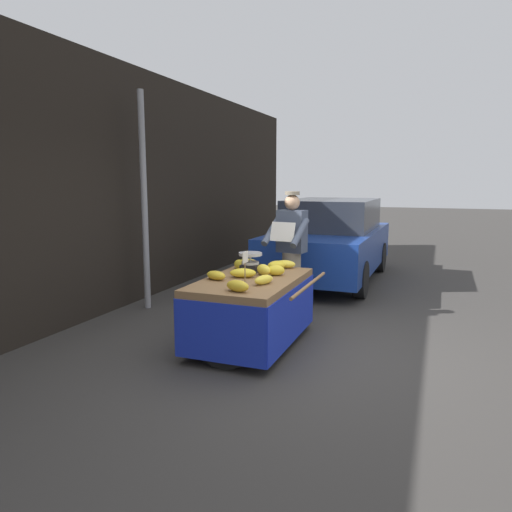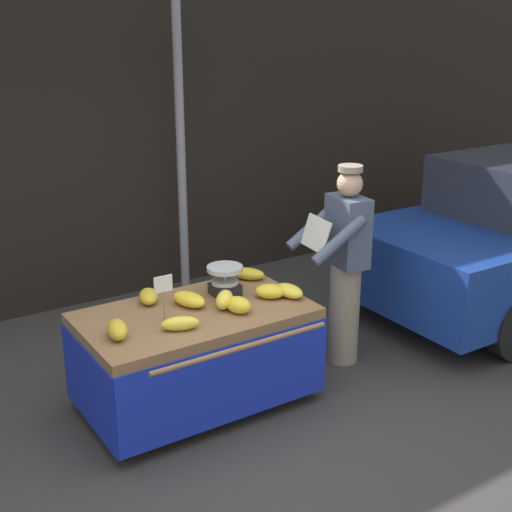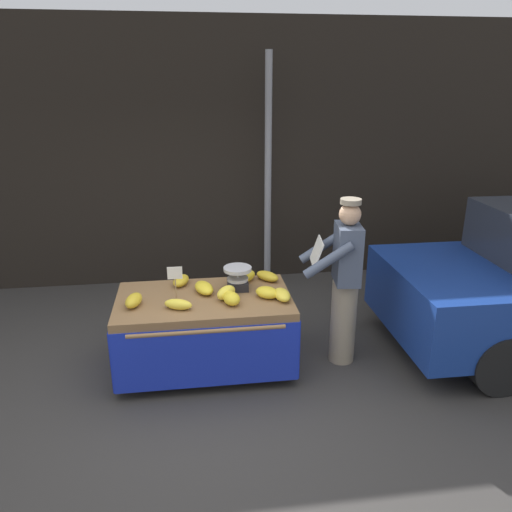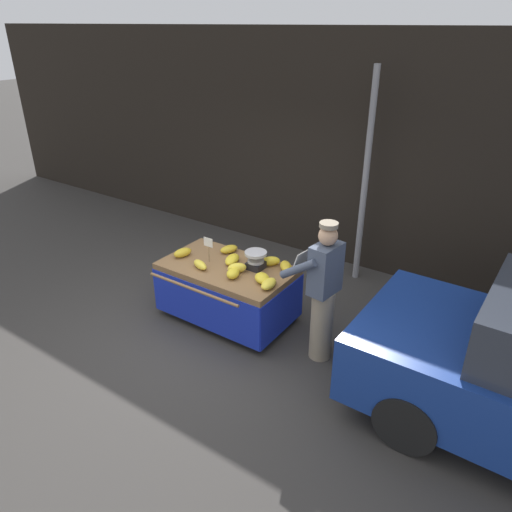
{
  "view_description": "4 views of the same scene",
  "coord_description": "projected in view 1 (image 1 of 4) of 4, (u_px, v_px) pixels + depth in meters",
  "views": [
    {
      "loc": [
        -4.81,
        -1.31,
        1.86
      ],
      "look_at": [
        0.56,
        0.76,
        0.95
      ],
      "focal_mm": 33.46,
      "sensor_mm": 36.0,
      "label": 1
    },
    {
      "loc": [
        -2.13,
        -3.56,
        2.82
      ],
      "look_at": [
        0.56,
        0.57,
        1.13
      ],
      "focal_mm": 48.7,
      "sensor_mm": 36.0,
      "label": 2
    },
    {
      "loc": [
        -0.06,
        -3.84,
        2.78
      ],
      "look_at": [
        0.57,
        0.67,
        1.16
      ],
      "focal_mm": 35.23,
      "sensor_mm": 36.0,
      "label": 3
    },
    {
      "loc": [
        3.41,
        -3.63,
        3.59
      ],
      "look_at": [
        0.43,
        0.74,
        0.98
      ],
      "focal_mm": 33.41,
      "sensor_mm": 36.0,
      "label": 4
    }
  ],
  "objects": [
    {
      "name": "ground_plane",
      "position": [
        303.0,
        353.0,
        5.19
      ],
      "size": [
        60.0,
        60.0,
        0.0
      ],
      "primitive_type": "plane",
      "color": "#383533"
    },
    {
      "name": "back_wall",
      "position": [
        65.0,
        187.0,
        6.02
      ],
      "size": [
        16.0,
        0.24,
        3.55
      ],
      "primitive_type": "cube",
      "color": "black",
      "rests_on": "ground"
    },
    {
      "name": "street_pole",
      "position": [
        144.0,
        202.0,
        6.81
      ],
      "size": [
        0.09,
        0.09,
        3.11
      ],
      "primitive_type": "cylinder",
      "color": "gray",
      "rests_on": "ground"
    },
    {
      "name": "banana_cart",
      "position": [
        251.0,
        297.0,
        5.37
      ],
      "size": [
        1.71,
        1.19,
        0.78
      ],
      "color": "olive",
      "rests_on": "ground"
    },
    {
      "name": "weighing_scale",
      "position": [
        250.0,
        262.0,
        5.69
      ],
      "size": [
        0.28,
        0.28,
        0.23
      ],
      "color": "black",
      "rests_on": "banana_cart"
    },
    {
      "name": "price_sign",
      "position": [
        245.0,
        260.0,
        5.04
      ],
      "size": [
        0.14,
        0.01,
        0.34
      ],
      "color": "#997A51",
      "rests_on": "banana_cart"
    },
    {
      "name": "banana_bunch_0",
      "position": [
        285.0,
        264.0,
        5.95
      ],
      "size": [
        0.17,
        0.28,
        0.1
      ],
      "primitive_type": "ellipsoid",
      "rotation": [
        0.0,
        0.0,
        0.11
      ],
      "color": "yellow",
      "rests_on": "banana_cart"
    },
    {
      "name": "banana_bunch_1",
      "position": [
        277.0,
        265.0,
        5.85
      ],
      "size": [
        0.29,
        0.28,
        0.11
      ],
      "primitive_type": "ellipsoid",
      "rotation": [
        0.0,
        0.0,
        0.88
      ],
      "color": "yellow",
      "rests_on": "banana_cart"
    },
    {
      "name": "banana_bunch_2",
      "position": [
        247.0,
        263.0,
        6.07
      ],
      "size": [
        0.28,
        0.3,
        0.1
      ],
      "primitive_type": "ellipsoid",
      "rotation": [
        0.0,
        0.0,
        0.69
      ],
      "color": "gold",
      "rests_on": "banana_cart"
    },
    {
      "name": "banana_bunch_3",
      "position": [
        243.0,
        273.0,
        5.37
      ],
      "size": [
        0.24,
        0.33,
        0.1
      ],
      "primitive_type": "ellipsoid",
      "rotation": [
        0.0,
        0.0,
        0.3
      ],
      "color": "yellow",
      "rests_on": "banana_cart"
    },
    {
      "name": "banana_bunch_4",
      "position": [
        240.0,
        265.0,
        5.86
      ],
      "size": [
        0.26,
        0.25,
        0.12
      ],
      "primitive_type": "ellipsoid",
      "rotation": [
        0.0,
        0.0,
        2.3
      ],
      "color": "yellow",
      "rests_on": "banana_cart"
    },
    {
      "name": "banana_bunch_5",
      "position": [
        276.0,
        270.0,
        5.49
      ],
      "size": [
        0.2,
        0.24,
        0.12
      ],
      "primitive_type": "ellipsoid",
      "rotation": [
        0.0,
        0.0,
        0.28
      ],
      "color": "yellow",
      "rests_on": "banana_cart"
    },
    {
      "name": "banana_bunch_6",
      "position": [
        238.0,
        286.0,
        4.69
      ],
      "size": [
        0.2,
        0.29,
        0.12
      ],
      "primitive_type": "ellipsoid",
      "rotation": [
        0.0,
        0.0,
        2.87
      ],
      "color": "gold",
      "rests_on": "banana_cart"
    },
    {
      "name": "banana_bunch_7",
      "position": [
        264.0,
        270.0,
        5.5
      ],
      "size": [
        0.25,
        0.26,
        0.13
      ],
      "primitive_type": "ellipsoid",
      "rotation": [
        0.0,
        0.0,
        2.42
      ],
      "color": "yellow",
      "rests_on": "banana_cart"
    },
    {
      "name": "banana_bunch_8",
      "position": [
        264.0,
        280.0,
        5.02
      ],
      "size": [
        0.29,
        0.2,
        0.1
      ],
      "primitive_type": "ellipsoid",
      "rotation": [
        0.0,
        0.0,
        1.2
      ],
      "color": "yellow",
      "rests_on": "banana_cart"
    },
    {
      "name": "banana_bunch_9",
      "position": [
        216.0,
        275.0,
        5.25
      ],
      "size": [
        0.22,
        0.29,
        0.1
      ],
      "primitive_type": "ellipsoid",
      "rotation": [
        0.0,
        0.0,
        2.78
      ],
      "color": "gold",
      "rests_on": "banana_cart"
    },
    {
      "name": "vendor_person",
      "position": [
        291.0,
        253.0,
        6.58
      ],
      "size": [
        0.62,
        0.57,
        1.71
      ],
      "color": "gray",
      "rests_on": "ground"
    },
    {
      "name": "parked_car",
      "position": [
        331.0,
        240.0,
        8.94
      ],
      "size": [
        3.91,
        1.77,
        1.51
      ],
      "color": "navy",
      "rests_on": "ground"
    }
  ]
}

